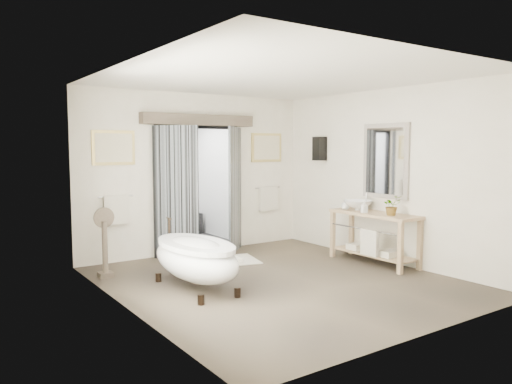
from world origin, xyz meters
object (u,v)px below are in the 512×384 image
clawfoot_tub (195,258)px  rug (222,261)px  basin (358,205)px  vanity (373,233)px

clawfoot_tub → rug: bearing=47.1°
clawfoot_tub → basin: 3.21m
clawfoot_tub → rug: size_ratio=1.51×
rug → basin: 2.52m
clawfoot_tub → vanity: 3.16m
rug → basin: (2.04, -1.15, 0.93)m
vanity → rug: bearing=142.5°
basin → rug: bearing=143.3°
vanity → basin: (0.03, 0.39, 0.43)m
vanity → rug: (-2.01, 1.54, -0.50)m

